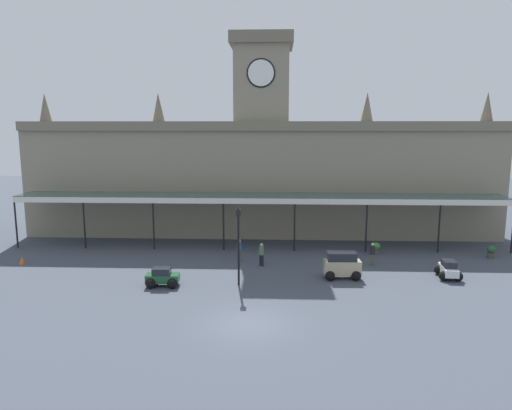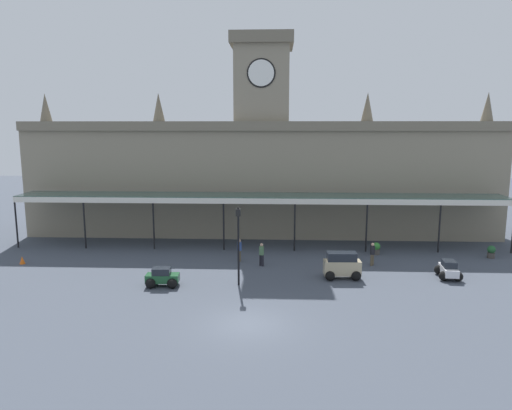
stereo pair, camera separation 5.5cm
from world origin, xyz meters
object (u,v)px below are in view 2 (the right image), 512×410
object	(u,v)px
pedestrian_beside_cars	(239,249)
traffic_cone	(22,260)
car_white_sedan	(448,271)
pedestrian_crossing_forecourt	(262,254)
car_beige_van	(342,267)
victorian_lamppost	(238,237)
planter_forecourt_centre	(491,252)
pedestrian_near_entrance	(372,253)
car_green_sedan	(162,278)
planter_near_kerb	(376,248)

from	to	relation	value
pedestrian_beside_cars	traffic_cone	distance (m)	15.87
car_white_sedan	pedestrian_crossing_forecourt	distance (m)	12.65
car_white_sedan	traffic_cone	size ratio (longest dim) A/B	3.79
car_beige_van	pedestrian_beside_cars	distance (m)	7.99
victorian_lamppost	traffic_cone	distance (m)	16.88
car_beige_van	traffic_cone	size ratio (longest dim) A/B	4.32
victorian_lamppost	planter_forecourt_centre	size ratio (longest dim) A/B	5.23
car_white_sedan	pedestrian_near_entrance	world-z (taller)	pedestrian_near_entrance
car_green_sedan	car_white_sedan	bearing A→B (deg)	7.48
pedestrian_crossing_forecourt	planter_near_kerb	bearing A→B (deg)	21.18
victorian_lamppost	planter_near_kerb	bearing A→B (deg)	36.94
car_green_sedan	pedestrian_beside_cars	bearing A→B (deg)	52.61
car_white_sedan	planter_forecourt_centre	bearing A→B (deg)	45.18
pedestrian_near_entrance	pedestrian_beside_cars	size ratio (longest dim) A/B	1.00
car_green_sedan	pedestrian_beside_cars	xyz separation A→B (m)	(4.40, 5.75, 0.41)
pedestrian_beside_cars	planter_forecourt_centre	distance (m)	19.18
planter_near_kerb	car_white_sedan	bearing A→B (deg)	-57.47
car_beige_van	pedestrian_crossing_forecourt	xyz separation A→B (m)	(-5.38, 2.58, 0.10)
pedestrian_crossing_forecourt	victorian_lamppost	distance (m)	4.93
planter_forecourt_centre	car_white_sedan	bearing A→B (deg)	-134.82
victorian_lamppost	car_green_sedan	bearing A→B (deg)	-175.38
planter_near_kerb	car_green_sedan	bearing A→B (deg)	-151.73
car_white_sedan	car_green_sedan	xyz separation A→B (m)	(-18.53, -2.43, 0.00)
car_beige_van	pedestrian_beside_cars	xyz separation A→B (m)	(-7.06, 3.73, 0.10)
car_white_sedan	planter_forecourt_centre	world-z (taller)	car_white_sedan
pedestrian_beside_cars	planter_near_kerb	world-z (taller)	pedestrian_beside_cars
car_beige_van	pedestrian_beside_cars	world-z (taller)	car_beige_van
car_green_sedan	car_beige_van	size ratio (longest dim) A/B	0.86
pedestrian_crossing_forecourt	victorian_lamppost	size ratio (longest dim) A/B	0.33
victorian_lamppost	planter_forecourt_centre	xyz separation A→B (m)	(18.73, 7.05, -2.63)
car_white_sedan	car_green_sedan	bearing A→B (deg)	-172.52
car_white_sedan	planter_near_kerb	world-z (taller)	car_white_sedan
pedestrian_crossing_forecourt	planter_near_kerb	world-z (taller)	pedestrian_crossing_forecourt
car_green_sedan	traffic_cone	size ratio (longest dim) A/B	3.72
car_beige_van	pedestrian_near_entrance	size ratio (longest dim) A/B	1.45
planter_forecourt_centre	planter_near_kerb	size ratio (longest dim) A/B	1.00
car_green_sedan	pedestrian_beside_cars	size ratio (longest dim) A/B	1.25
pedestrian_crossing_forecourt	planter_forecourt_centre	world-z (taller)	pedestrian_crossing_forecourt
pedestrian_near_entrance	pedestrian_beside_cars	bearing A→B (deg)	175.91
car_white_sedan	car_beige_van	xyz separation A→B (m)	(-7.07, -0.42, 0.30)
car_green_sedan	pedestrian_near_entrance	world-z (taller)	pedestrian_near_entrance
car_beige_van	victorian_lamppost	bearing A→B (deg)	-166.28
car_beige_van	planter_near_kerb	xyz separation A→B (m)	(3.49, 6.02, -0.32)
traffic_cone	planter_forecourt_centre	size ratio (longest dim) A/B	0.58
car_beige_van	victorian_lamppost	size ratio (longest dim) A/B	0.48
planter_near_kerb	pedestrian_crossing_forecourt	bearing A→B (deg)	-158.82
car_green_sedan	pedestrian_near_entrance	bearing A→B (deg)	19.82
car_green_sedan	pedestrian_crossing_forecourt	xyz separation A→B (m)	(6.08, 4.60, 0.41)
car_green_sedan	pedestrian_crossing_forecourt	size ratio (longest dim) A/B	1.25
pedestrian_near_entrance	pedestrian_crossing_forecourt	size ratio (longest dim) A/B	1.00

